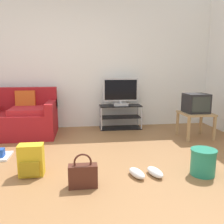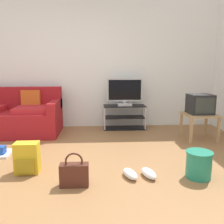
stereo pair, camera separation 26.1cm
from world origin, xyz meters
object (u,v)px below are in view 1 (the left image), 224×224
tv_stand (120,117)px  flat_tv (121,92)px  sneakers_pair (146,173)px  couch (6,118)px  handbag (83,175)px  crt_tv (196,103)px  backpack (31,160)px  cleaning_bucket (203,161)px  side_table (196,117)px

tv_stand → flat_tv: size_ratio=1.19×
flat_tv → sneakers_pair: size_ratio=1.71×
couch → handbag: (1.38, -2.15, -0.20)m
crt_tv → sneakers_pair: (-1.30, -1.43, -0.58)m
tv_stand → sneakers_pair: (-0.08, -2.26, -0.20)m
couch → crt_tv: 3.46m
flat_tv → backpack: flat_tv is taller
backpack → sneakers_pair: size_ratio=0.89×
flat_tv → backpack: 2.53m
tv_stand → cleaning_bucket: size_ratio=2.76×
couch → cleaning_bucket: 3.45m
couch → side_table: (3.40, -0.58, 0.06)m
handbag → flat_tv: bearing=71.5°
flat_tv → side_table: bearing=-34.1°
crt_tv → sneakers_pair: size_ratio=0.94×
tv_stand → sneakers_pair: 2.27m
backpack → sneakers_pair: 1.34m
handbag → cleaning_bucket: bearing=4.8°
handbag → cleaning_bucket: 1.40m
handbag → sneakers_pair: size_ratio=0.89×
crt_tv → tv_stand: bearing=145.7°
couch → tv_stand: 2.20m
backpack → sneakers_pair: (1.32, -0.21, -0.14)m
tv_stand → handbag: tv_stand is taller
sneakers_pair → tv_stand: bearing=88.0°
tv_stand → backpack: size_ratio=2.30×
tv_stand → backpack: (-1.39, -2.05, -0.06)m
crt_tv → cleaning_bucket: crt_tv is taller
couch → side_table: couch is taller
side_table → handbag: 2.57m
tv_stand → crt_tv: size_ratio=2.19×
sneakers_pair → couch: bearing=136.5°
couch → crt_tv: (3.40, -0.57, 0.30)m
flat_tv → backpack: bearing=-124.5°
tv_stand → cleaning_bucket: (0.59, -2.30, -0.08)m
backpack → sneakers_pair: bearing=-11.9°
couch → handbag: 2.56m
couch → sneakers_pair: bearing=-43.5°
flat_tv → cleaning_bucket: 2.43m
side_table → crt_tv: size_ratio=1.35×
handbag → cleaning_bucket: (1.40, 0.12, 0.03)m
side_table → handbag: bearing=-142.2°
couch → flat_tv: size_ratio=2.52×
backpack → handbag: backpack is taller
crt_tv → cleaning_bucket: (-0.63, -1.47, -0.46)m
tv_stand → side_table: bearing=-34.8°
couch → cleaning_bucket: couch is taller
flat_tv → cleaning_bucket: (0.59, -2.28, -0.60)m
tv_stand → side_table: 1.49m
side_table → sneakers_pair: side_table is taller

